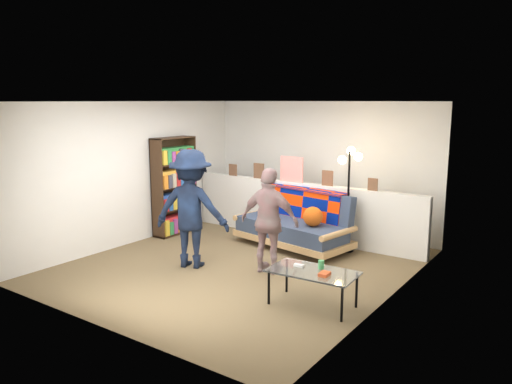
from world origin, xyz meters
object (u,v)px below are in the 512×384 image
Objects in this scene: floor_lamp at (349,178)px; coffee_table at (313,273)px; futon_sofa at (296,224)px; person_right at (270,221)px; bookshelf at (174,189)px; person_left at (191,209)px.

coffee_table is at bearing -75.08° from floor_lamp.
futon_sofa is 1.40× the size of person_right.
person_right reaches higher than coffee_table.
person_right is (2.59, -0.78, -0.07)m from bookshelf.
bookshelf reaches higher than coffee_table.
floor_lamp is at bearing -147.66° from person_left.
person_right is (0.33, -1.30, 0.36)m from futon_sofa.
futon_sofa is at bearing -81.90° from person_right.
floor_lamp is 1.73m from person_right.
coffee_table is 1.33m from person_right.
person_right is at bearing 147.24° from coffee_table.
person_left is at bearing 172.68° from coffee_table.
bookshelf is 1.02× the size of person_left.
bookshelf reaches higher than futon_sofa.
person_left is (-2.17, 0.28, 0.46)m from coffee_table.
person_left is at bearing 14.78° from person_right.
futon_sofa is 1.22× the size of person_left.
bookshelf is (-2.26, -0.52, 0.43)m from futon_sofa.
floor_lamp is at bearing 15.06° from bookshelf.
coffee_table is at bearing 141.14° from person_right.
person_left is 1.15× the size of person_right.
futon_sofa is at bearing 125.23° from coffee_table.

